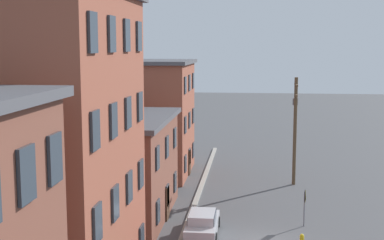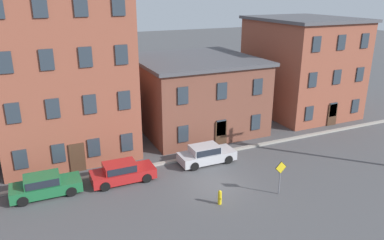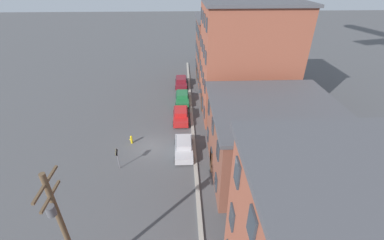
% 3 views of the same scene
% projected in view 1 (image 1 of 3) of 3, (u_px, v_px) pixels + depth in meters
% --- Properties ---
extents(kerb_strip, '(56.00, 0.36, 0.16)m').
position_uv_depth(kerb_strip, '(182.00, 239.00, 31.30)').
color(kerb_strip, '#9E998E').
rests_on(kerb_strip, ground_plane).
extents(apartment_midblock, '(10.47, 11.02, 13.71)m').
position_uv_depth(apartment_midblock, '(1.00, 149.00, 23.00)').
color(apartment_midblock, brown).
rests_on(apartment_midblock, ground_plane).
extents(apartment_far, '(11.00, 11.06, 6.76)m').
position_uv_depth(apartment_far, '(87.00, 167.00, 35.21)').
color(apartment_far, brown).
rests_on(apartment_far, ground_plane).
extents(apartment_annex, '(9.34, 10.83, 10.06)m').
position_uv_depth(apartment_annex, '(131.00, 117.00, 47.23)').
color(apartment_annex, brown).
rests_on(apartment_annex, ground_plane).
extents(car_silver, '(4.40, 1.92, 1.43)m').
position_uv_depth(car_silver, '(202.00, 223.00, 32.07)').
color(car_silver, '#B7B7BC').
rests_on(car_silver, ground_plane).
extents(caution_sign, '(0.88, 0.08, 2.37)m').
position_uv_depth(caution_sign, '(305.00, 202.00, 33.49)').
color(caution_sign, slate).
rests_on(caution_sign, ground_plane).
extents(utility_pole, '(2.40, 0.44, 8.80)m').
position_uv_depth(utility_pole, '(295.00, 125.00, 43.24)').
color(utility_pole, brown).
rests_on(utility_pole, ground_plane).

